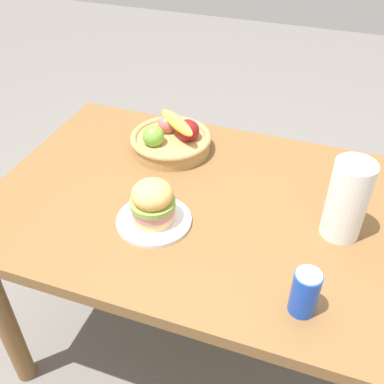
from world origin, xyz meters
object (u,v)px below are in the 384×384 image
object	(u,v)px
plate	(154,220)
paper_towel_roll	(347,200)
sandwich	(153,202)
fruit_basket	(171,139)
soda_can	(305,292)

from	to	relation	value
plate	paper_towel_roll	distance (m)	0.55
sandwich	paper_towel_roll	xyz separation A→B (m)	(0.52, 0.14, 0.04)
sandwich	fruit_basket	distance (m)	0.39
fruit_basket	paper_towel_roll	xyz separation A→B (m)	(0.61, -0.24, 0.08)
soda_can	paper_towel_roll	bearing A→B (deg)	79.00
fruit_basket	soda_can	bearing A→B (deg)	-44.69
sandwich	fruit_basket	size ratio (longest dim) A/B	0.46
sandwich	soda_can	size ratio (longest dim) A/B	1.06
soda_can	fruit_basket	distance (m)	0.78
soda_can	fruit_basket	xyz separation A→B (m)	(-0.55, 0.55, -0.02)
plate	sandwich	world-z (taller)	sandwich
fruit_basket	paper_towel_roll	bearing A→B (deg)	-21.51
plate	soda_can	distance (m)	0.49
plate	fruit_basket	xyz separation A→B (m)	(-0.09, 0.38, 0.04)
sandwich	paper_towel_roll	world-z (taller)	paper_towel_roll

